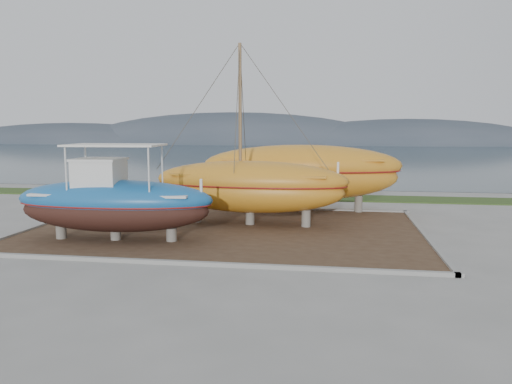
% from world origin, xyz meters
% --- Properties ---
extents(ground, '(140.00, 140.00, 0.00)m').
position_xyz_m(ground, '(0.00, 0.00, 0.00)').
color(ground, gray).
rests_on(ground, ground).
extents(dirt_patch, '(18.00, 12.00, 0.06)m').
position_xyz_m(dirt_patch, '(0.00, 4.00, 0.03)').
color(dirt_patch, '#422D1E').
rests_on(dirt_patch, ground).
extents(curb_frame, '(18.60, 12.60, 0.15)m').
position_xyz_m(curb_frame, '(0.00, 4.00, 0.07)').
color(curb_frame, gray).
rests_on(curb_frame, ground).
extents(grass_strip, '(44.00, 3.00, 0.08)m').
position_xyz_m(grass_strip, '(0.00, 15.50, 0.04)').
color(grass_strip, '#284219').
rests_on(grass_strip, ground).
extents(sea, '(260.00, 100.00, 0.04)m').
position_xyz_m(sea, '(0.00, 70.00, 0.00)').
color(sea, '#1C2F38').
rests_on(sea, ground).
extents(mountain_ridge, '(200.00, 36.00, 20.00)m').
position_xyz_m(mountain_ridge, '(0.00, 125.00, 0.00)').
color(mountain_ridge, '#333D49').
rests_on(mountain_ridge, ground).
extents(blue_caique, '(8.63, 3.07, 4.10)m').
position_xyz_m(blue_caique, '(-4.17, 1.09, 2.11)').
color(blue_caique, '#1A5EA1').
rests_on(blue_caique, dirt_patch).
extents(white_dinghy, '(4.67, 2.75, 1.32)m').
position_xyz_m(white_dinghy, '(-7.31, 5.85, 0.72)').
color(white_dinghy, silver).
rests_on(white_dinghy, dirt_patch).
extents(orange_sailboat, '(9.79, 3.38, 8.79)m').
position_xyz_m(orange_sailboat, '(0.97, 5.32, 4.45)').
color(orange_sailboat, '#C67E1E').
rests_on(orange_sailboat, dirt_patch).
extents(orange_bare_hull, '(11.49, 4.18, 3.70)m').
position_xyz_m(orange_bare_hull, '(3.23, 9.66, 1.91)').
color(orange_bare_hull, '#C67E1E').
rests_on(orange_bare_hull, dirt_patch).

